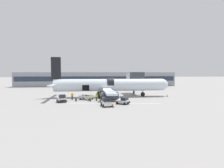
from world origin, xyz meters
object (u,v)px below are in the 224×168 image
object	(u,v)px
baggage_tug_lead	(62,99)
ground_crew_driver	(90,98)
ground_crew_loader_a	(101,96)
ground_crew_helper	(97,97)
baggage_tug_mid	(123,101)
baggage_cart_loading	(87,97)
ground_crew_supervisor	(103,95)
baggage_tug_rear	(106,102)
ground_crew_loader_b	(72,96)
airplane	(108,86)
suitcase_on_tarmac_upright	(76,100)

from	to	relation	value
baggage_tug_lead	ground_crew_driver	size ratio (longest dim) A/B	2.00
ground_crew_loader_a	ground_crew_helper	xyz separation A→B (m)	(-1.08, -0.57, -0.02)
baggage_tug_mid	ground_crew_loader_a	bearing A→B (deg)	127.27
baggage_cart_loading	ground_crew_supervisor	distance (m)	3.99
baggage_tug_rear	ground_crew_loader_b	size ratio (longest dim) A/B	1.84
airplane	baggage_tug_lead	world-z (taller)	airplane
baggage_tug_lead	baggage_tug_mid	world-z (taller)	baggage_tug_lead
baggage_tug_mid	suitcase_on_tarmac_upright	size ratio (longest dim) A/B	4.41
ground_crew_loader_b	ground_crew_driver	distance (m)	5.04
baggage_tug_mid	ground_crew_supervisor	distance (m)	8.27
baggage_tug_mid	ground_crew_supervisor	world-z (taller)	ground_crew_supervisor
ground_crew_loader_b	ground_crew_supervisor	xyz separation A→B (m)	(7.29, 0.51, -0.05)
baggage_tug_mid	ground_crew_helper	distance (m)	7.04
baggage_tug_lead	ground_crew_loader_a	world-z (taller)	ground_crew_loader_a
baggage_tug_lead	ground_crew_loader_a	xyz separation A→B (m)	(8.60, 1.34, 0.22)
baggage_tug_rear	ground_crew_loader_a	distance (m)	7.02
baggage_tug_rear	ground_crew_helper	world-z (taller)	ground_crew_helper
baggage_cart_loading	ground_crew_helper	distance (m)	2.98
ground_crew_supervisor	ground_crew_helper	size ratio (longest dim) A/B	0.94
baggage_cart_loading	suitcase_on_tarmac_upright	bearing A→B (deg)	-139.41
baggage_tug_lead	ground_crew_loader_b	bearing A→B (deg)	57.55
baggage_tug_lead	suitcase_on_tarmac_upright	size ratio (longest dim) A/B	4.65
airplane	baggage_cart_loading	distance (m)	7.28
baggage_tug_mid	baggage_cart_loading	world-z (taller)	baggage_tug_mid
baggage_tug_mid	ground_crew_helper	world-z (taller)	ground_crew_helper
baggage_cart_loading	ground_crew_loader_a	world-z (taller)	ground_crew_loader_a
airplane	ground_crew_supervisor	bearing A→B (deg)	-116.37
ground_crew_helper	ground_crew_loader_a	bearing A→B (deg)	27.61
baggage_tug_mid	baggage_cart_loading	bearing A→B (deg)	137.78
ground_crew_helper	airplane	bearing A→B (deg)	61.24
airplane	ground_crew_loader_a	distance (m)	6.21
ground_crew_loader_b	suitcase_on_tarmac_upright	bearing A→B (deg)	-65.24
baggage_tug_mid	suitcase_on_tarmac_upright	bearing A→B (deg)	154.16
ground_crew_driver	ground_crew_loader_a	bearing A→B (deg)	24.76
ground_crew_loader_b	suitcase_on_tarmac_upright	size ratio (longest dim) A/B	2.54
ground_crew_driver	ground_crew_helper	xyz separation A→B (m)	(1.43, 0.59, 0.09)
ground_crew_loader_b	baggage_tug_mid	bearing A→B (deg)	-32.94
baggage_cart_loading	ground_crew_driver	distance (m)	2.66
baggage_cart_loading	suitcase_on_tarmac_upright	world-z (taller)	baggage_cart_loading
ground_crew_loader_b	ground_crew_driver	world-z (taller)	ground_crew_loader_b
suitcase_on_tarmac_upright	baggage_tug_rear	bearing A→B (deg)	-45.90
airplane	baggage_tug_rear	distance (m)	12.75
airplane	suitcase_on_tarmac_upright	bearing A→B (deg)	-142.38
baggage_tug_mid	ground_crew_loader_b	bearing A→B (deg)	147.06
baggage_cart_loading	suitcase_on_tarmac_upright	xyz separation A→B (m)	(-2.33, -2.00, -0.30)
airplane	ground_crew_driver	bearing A→B (deg)	-125.64
ground_crew_loader_a	ground_crew_supervisor	bearing A→B (deg)	74.87
ground_crew_supervisor	baggage_tug_mid	bearing A→B (deg)	-65.03
baggage_tug_rear	baggage_cart_loading	world-z (taller)	baggage_tug_rear
ground_crew_loader_a	ground_crew_driver	bearing A→B (deg)	-155.24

